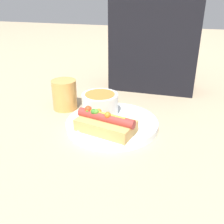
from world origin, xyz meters
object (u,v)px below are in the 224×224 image
at_px(soup_bowl, 100,103).
at_px(spoon, 101,114).
at_px(hot_dog, 106,124).
at_px(drinking_glass, 65,95).
at_px(seated_diner, 156,17).

xyz_separation_m(soup_bowl, spoon, (0.01, -0.02, -0.03)).
distance_m(hot_dog, drinking_glass, 0.22).
distance_m(hot_dog, seated_diner, 0.45).
bearing_deg(drinking_glass, seated_diner, 48.19).
relative_size(hot_dog, soup_bowl, 1.54).
bearing_deg(hot_dog, seated_diner, 94.28).
bearing_deg(drinking_glass, hot_dog, -37.94).
bearing_deg(soup_bowl, seated_diner, 70.85).
distance_m(hot_dog, spoon, 0.09).
bearing_deg(hot_dog, drinking_glass, 154.86).
bearing_deg(seated_diner, hot_dog, -98.51).
distance_m(soup_bowl, spoon, 0.03).
bearing_deg(soup_bowl, hot_dog, -64.31).
height_order(hot_dog, soup_bowl, same).
height_order(hot_dog, drinking_glass, drinking_glass).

